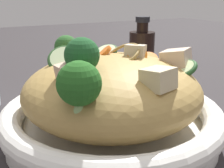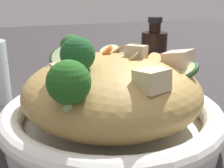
# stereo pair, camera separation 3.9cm
# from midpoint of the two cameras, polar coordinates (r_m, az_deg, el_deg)

# --- Properties ---
(ground_plane) EXTENTS (3.00, 3.00, 0.00)m
(ground_plane) POSITION_cam_midpoint_polar(r_m,az_deg,el_deg) (0.42, -2.69, -10.32)
(ground_plane) COLOR #2E2A2C
(serving_bowl) EXTENTS (0.31, 0.31, 0.05)m
(serving_bowl) POSITION_cam_midpoint_polar(r_m,az_deg,el_deg) (0.41, -2.75, -7.11)
(serving_bowl) COLOR white
(serving_bowl) RESTS_ON ground_plane
(noodle_heap) EXTENTS (0.25, 0.25, 0.11)m
(noodle_heap) POSITION_cam_midpoint_polar(r_m,az_deg,el_deg) (0.39, -2.83, -1.41)
(noodle_heap) COLOR #AD8A4A
(noodle_heap) RESTS_ON serving_bowl
(broccoli_florets) EXTENTS (0.10, 0.22, 0.07)m
(broccoli_florets) POSITION_cam_midpoint_polar(r_m,az_deg,el_deg) (0.34, -10.63, 3.90)
(broccoli_florets) COLOR #99BB74
(broccoli_florets) RESTS_ON serving_bowl
(carrot_coins) EXTENTS (0.13, 0.13, 0.04)m
(carrot_coins) POSITION_cam_midpoint_polar(r_m,az_deg,el_deg) (0.42, -1.35, 5.96)
(carrot_coins) COLOR orange
(carrot_coins) RESTS_ON serving_bowl
(zucchini_slices) EXTENTS (0.19, 0.13, 0.04)m
(zucchini_slices) POSITION_cam_midpoint_polar(r_m,az_deg,el_deg) (0.39, -3.41, 4.79)
(zucchini_slices) COLOR beige
(zucchini_slices) RESTS_ON serving_bowl
(chicken_chunks) EXTENTS (0.20, 0.12, 0.04)m
(chicken_chunks) POSITION_cam_midpoint_polar(r_m,az_deg,el_deg) (0.36, 4.33, 3.70)
(chicken_chunks) COLOR beige
(chicken_chunks) RESTS_ON serving_bowl
(soy_sauce_bottle) EXTENTS (0.06, 0.06, 0.15)m
(soy_sauce_bottle) POSITION_cam_midpoint_polar(r_m,az_deg,el_deg) (0.64, 4.26, 5.64)
(soy_sauce_bottle) COLOR black
(soy_sauce_bottle) RESTS_ON ground_plane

